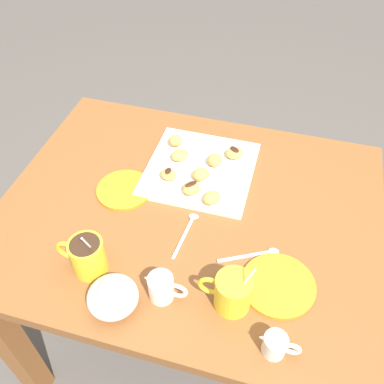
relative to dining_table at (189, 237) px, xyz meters
The scene contains 23 objects.
ground_plane 0.62m from the dining_table, ahead, with size 8.00×8.00×0.00m, color #514C47.
dining_table is the anchor object (origin of this frame).
pastry_plate_square 0.21m from the dining_table, 87.04° to the right, with size 0.32×0.32×0.02m, color silver.
coffee_mug_yellow_left 0.36m from the dining_table, 124.65° to the left, with size 0.13×0.09×0.14m.
coffee_mug_yellow_right 0.36m from the dining_table, 54.56° to the left, with size 0.13×0.08×0.15m.
cream_pitcher_white 0.33m from the dining_table, 93.37° to the left, with size 0.10×0.06×0.07m.
ice_cream_bowl 0.38m from the dining_table, 75.70° to the left, with size 0.12×0.12×0.09m.
chocolate_sauce_pitcher 0.48m from the dining_table, 130.29° to the left, with size 0.09×0.05×0.06m.
saucer_orange_left 0.36m from the dining_table, 146.93° to the left, with size 0.18×0.18×0.01m, color orange.
saucer_orange_right 0.24m from the dining_table, ahead, with size 0.16×0.16×0.01m, color orange.
loose_spoon_near_saucer 0.27m from the dining_table, 153.33° to the left, with size 0.15×0.08×0.01m.
loose_spoon_by_plate 0.16m from the dining_table, 103.73° to the left, with size 0.03×0.16×0.01m.
beignet_0 0.25m from the dining_table, 65.90° to the right, with size 0.05×0.06×0.03m, color #D19347.
beignet_1 0.31m from the dining_table, 64.83° to the right, with size 0.04×0.04×0.04m, color #D19347.
beignet_2 0.18m from the dining_table, 152.16° to the right, with size 0.05×0.04×0.03m, color #D19347.
beignet_3 0.25m from the dining_table, 99.61° to the right, with size 0.05×0.05×0.04m, color #D19347.
beignet_4 0.20m from the dining_table, 92.89° to the right, with size 0.04×0.05×0.04m, color #D19347.
beignet_5 0.30m from the dining_table, 109.02° to the right, with size 0.05×0.05×0.03m, color #D19347.
chocolate_drizzle_5 0.30m from the dining_table, 109.02° to the right, with size 0.03×0.02×0.01m, color #381E11.
beignet_6 0.17m from the dining_table, 82.23° to the right, with size 0.05×0.05×0.03m, color #D19347.
chocolate_drizzle_6 0.19m from the dining_table, 82.23° to the right, with size 0.04×0.02×0.01m, color #381E11.
beignet_7 0.20m from the dining_table, 44.92° to the right, with size 0.04×0.05×0.03m, color #D19347.
chocolate_drizzle_7 0.22m from the dining_table, 44.92° to the right, with size 0.03×0.02×0.01m, color #381E11.
Camera 1 is at (-0.22, 0.75, 1.65)m, focal length 39.48 mm.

